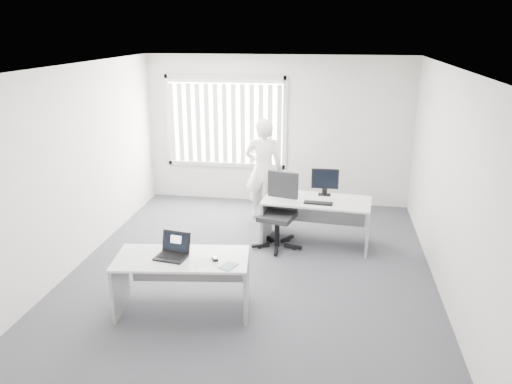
% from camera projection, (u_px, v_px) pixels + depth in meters
% --- Properties ---
extents(ground, '(6.00, 6.00, 0.00)m').
position_uv_depth(ground, '(252.00, 270.00, 7.06)').
color(ground, '#4D4C54').
rests_on(ground, ground).
extents(wall_back, '(5.00, 0.02, 2.80)m').
position_uv_depth(wall_back, '(278.00, 131.00, 9.43)').
color(wall_back, silver).
rests_on(wall_back, ground).
extents(wall_front, '(5.00, 0.02, 2.80)m').
position_uv_depth(wall_front, '(187.00, 284.00, 3.81)').
color(wall_front, silver).
rests_on(wall_front, ground).
extents(wall_left, '(0.02, 6.00, 2.80)m').
position_uv_depth(wall_left, '(76.00, 167.00, 6.99)').
color(wall_left, silver).
rests_on(wall_left, ground).
extents(wall_right, '(0.02, 6.00, 2.80)m').
position_uv_depth(wall_right, '(448.00, 184.00, 6.25)').
color(wall_right, silver).
rests_on(wall_right, ground).
extents(ceiling, '(5.00, 6.00, 0.02)m').
position_uv_depth(ceiling, '(251.00, 67.00, 6.18)').
color(ceiling, white).
rests_on(ceiling, wall_back).
extents(window, '(2.32, 0.06, 1.76)m').
position_uv_depth(window, '(225.00, 122.00, 9.50)').
color(window, beige).
rests_on(window, wall_back).
extents(blinds, '(2.20, 0.10, 1.50)m').
position_uv_depth(blinds, '(225.00, 124.00, 9.45)').
color(blinds, white).
rests_on(blinds, wall_back).
extents(desk_near, '(1.64, 0.92, 0.71)m').
position_uv_depth(desk_near, '(182.00, 272.00, 5.89)').
color(desk_near, silver).
rests_on(desk_near, ground).
extents(desk_far, '(1.69, 0.91, 0.74)m').
position_uv_depth(desk_far, '(316.00, 212.00, 7.74)').
color(desk_far, silver).
rests_on(desk_far, ground).
extents(office_chair, '(0.80, 0.80, 1.15)m').
position_uv_depth(office_chair, '(278.00, 224.00, 7.75)').
color(office_chair, black).
rests_on(office_chair, ground).
extents(person, '(0.66, 0.43, 1.81)m').
position_uv_depth(person, '(263.00, 169.00, 8.71)').
color(person, white).
rests_on(person, ground).
extents(laptop, '(0.40, 0.37, 0.28)m').
position_uv_depth(laptop, '(170.00, 247.00, 5.76)').
color(laptop, black).
rests_on(laptop, desk_near).
extents(paper_sheet, '(0.32, 0.27, 0.00)m').
position_uv_depth(paper_sheet, '(206.00, 263.00, 5.69)').
color(paper_sheet, white).
rests_on(paper_sheet, desk_near).
extents(mouse, '(0.09, 0.11, 0.04)m').
position_uv_depth(mouse, '(215.00, 259.00, 5.75)').
color(mouse, silver).
rests_on(mouse, paper_sheet).
extents(booklet, '(0.21, 0.24, 0.01)m').
position_uv_depth(booklet, '(228.00, 266.00, 5.60)').
color(booklet, white).
rests_on(booklet, desk_near).
extents(keyboard, '(0.44, 0.18, 0.02)m').
position_uv_depth(keyboard, '(318.00, 203.00, 7.49)').
color(keyboard, black).
rests_on(keyboard, desk_far).
extents(monitor, '(0.43, 0.13, 0.43)m').
position_uv_depth(monitor, '(325.00, 182.00, 7.82)').
color(monitor, black).
rests_on(monitor, desk_far).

